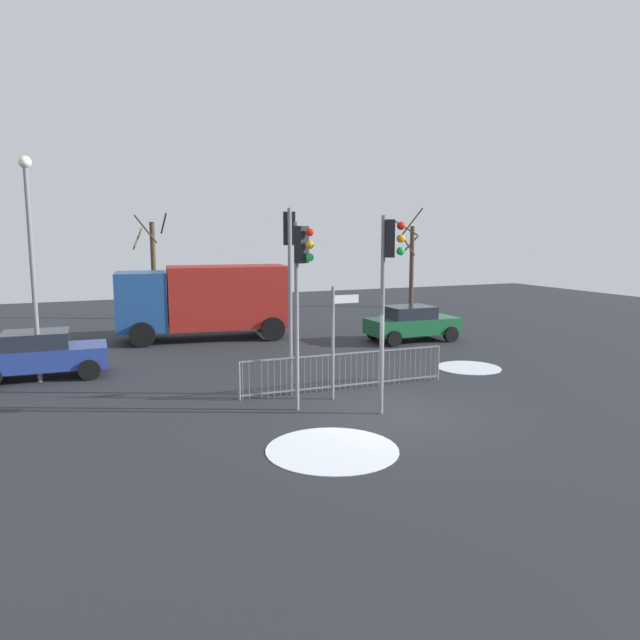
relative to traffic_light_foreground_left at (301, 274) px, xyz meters
name	(u,v)px	position (x,y,z in m)	size (l,w,h in m)	color
ground_plane	(390,415)	(1.92, -1.17, -3.47)	(60.00, 60.00, 0.00)	#26282D
traffic_light_foreground_left	(301,274)	(0.00, 0.00, 0.00)	(0.42, 0.51, 4.74)	slate
traffic_light_mid_right	(389,271)	(1.86, -1.06, 0.11)	(0.51, 0.42, 4.90)	slate
traffic_light_mid_left	(290,260)	(0.33, 1.72, 0.28)	(0.37, 0.55, 5.15)	slate
direction_sign_post	(335,337)	(1.23, 0.67, -1.75)	(0.79, 0.09, 3.07)	slate
pedestrian_guard_railing	(345,371)	(1.92, 1.47, -2.92)	(6.29, 0.24, 1.07)	slate
car_green_near	(411,323)	(7.81, 7.44, -2.70)	(3.81, 1.94, 1.47)	#195933
car_blue_far	(41,354)	(-6.21, 6.40, -2.70)	(3.85, 2.03, 1.47)	navy
delivery_truck	(206,298)	(0.02, 11.22, -1.73)	(7.29, 3.46, 3.10)	maroon
street_lamp	(31,246)	(-6.24, 5.88, 0.62)	(0.36, 0.36, 6.68)	slate
bare_tree_left	(153,266)	(-1.20, 18.35, -0.71)	(1.76, 1.96, 5.53)	#473828
bare_tree_centre	(411,262)	(13.95, 17.47, -0.74)	(1.99, 1.98, 6.01)	#473828
snow_patch_kerb	(469,368)	(6.92, 2.33, -3.46)	(2.13, 2.13, 0.01)	silver
snow_patch_island	(332,450)	(-0.40, -2.81, -3.46)	(2.78, 2.78, 0.01)	white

